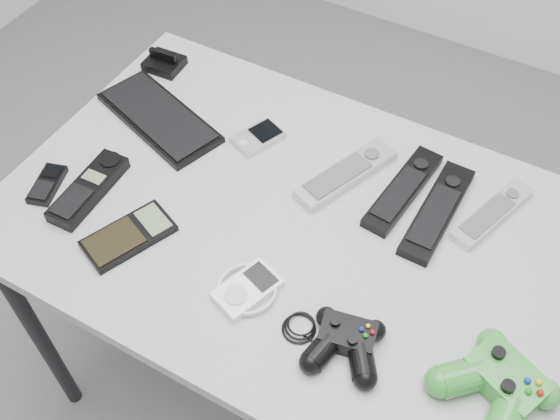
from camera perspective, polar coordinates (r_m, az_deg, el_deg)
The scene contains 15 objects.
floor at distance 1.82m, azimuth -3.06°, elevation -16.27°, with size 3.50×3.50×0.00m, color slate.
desk at distance 1.24m, azimuth 1.58°, elevation -2.97°, with size 1.09×0.70×0.73m.
pda_keyboard at distance 1.39m, azimuth -10.49°, elevation 7.98°, with size 0.29×0.12×0.02m, color black.
dock_bracket at distance 1.51m, azimuth -10.09°, elevation 12.78°, with size 0.08×0.07×0.04m, color black.
pda at distance 1.33m, azimuth -1.94°, elevation 6.39°, with size 0.06×0.10×0.02m, color #B7B6BE.
remote_silver_a at distance 1.26m, azimuth 5.78°, elevation 3.20°, with size 0.06×0.22×0.02m, color #B7B6BE.
remote_black_a at distance 1.25m, azimuth 10.68°, elevation 1.79°, with size 0.05×0.23×0.02m, color black.
remote_black_b at distance 1.23m, azimuth 13.55°, elevation -0.05°, with size 0.06×0.24×0.02m, color black.
remote_silver_b at distance 1.26m, azimuth 18.01°, elevation -0.24°, with size 0.04×0.20×0.02m, color silver.
mobile_phone at distance 1.32m, azimuth -19.61°, elevation 2.14°, with size 0.04×0.10×0.02m, color black.
cordless_handset at distance 1.28m, azimuth -16.33°, elevation 1.81°, with size 0.06×0.18×0.03m, color black.
calculator at distance 1.20m, azimuth -13.05°, elevation -2.18°, with size 0.08×0.16×0.02m, color black.
mp3_player at distance 1.10m, azimuth -2.90°, elevation -6.88°, with size 0.10×0.11×0.02m, color white.
controller_black at distance 1.05m, azimuth 5.74°, elevation -11.33°, with size 0.21×0.13×0.04m, color black, non-canonical shape.
controller_green at distance 1.05m, azimuth 18.51°, elevation -14.17°, with size 0.16×0.17×0.05m, color #238327, non-canonical shape.
Camera 1 is at (0.42, -0.56, 1.68)m, focal length 42.00 mm.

